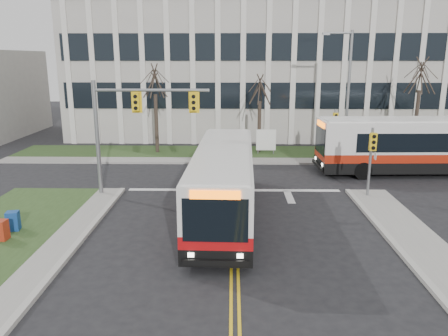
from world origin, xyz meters
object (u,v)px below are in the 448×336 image
Objects in this scene: bus_cross at (422,147)px; newspaper_box_blue at (13,222)px; streetlight at (346,89)px; directory_sign at (266,140)px; bus_main at (224,184)px; newspaper_box_red at (1,231)px.

bus_cross reaches higher than newspaper_box_blue.
streetlight is 4.60× the size of directory_sign.
bus_main is at bearing -125.12° from streetlight.
bus_cross is at bearing 15.02° from newspaper_box_blue.
directory_sign reaches higher than newspaper_box_red.
directory_sign is at bearing 42.16° from newspaper_box_blue.
directory_sign reaches higher than newspaper_box_blue.
bus_cross is 24.43m from newspaper_box_red.
directory_sign is (-5.53, 1.30, -4.02)m from streetlight.
bus_main is 9.36m from newspaper_box_blue.
newspaper_box_red is at bearing -158.26° from bus_main.
bus_cross is 13.91× the size of newspaper_box_blue.
bus_cross reaches higher than newspaper_box_red.
bus_main is 9.65m from newspaper_box_red.
newspaper_box_red is (-21.62, -11.31, -1.29)m from bus_cross.
streetlight is 15.25m from bus_main.
newspaper_box_red is at bearing -64.35° from bus_cross.
streetlight reaches higher than directory_sign.
bus_cross is at bearing 34.10° from bus_main.
bus_main is 14.94m from bus_cross.
newspaper_box_blue is (-12.00, -15.69, -0.70)m from directory_sign.
bus_cross is 13.91× the size of newspaper_box_red.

